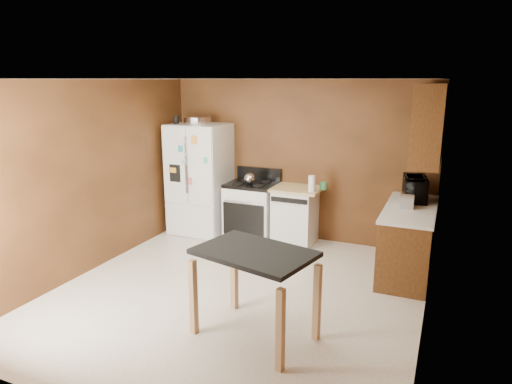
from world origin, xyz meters
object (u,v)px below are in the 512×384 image
Objects in this scene: paper_towel at (312,184)px; microwave at (415,190)px; island at (254,265)px; toaster at (408,199)px; dishwasher at (295,215)px; green_canister at (323,186)px; gas_range at (252,210)px; refrigerator at (200,179)px; kettle at (250,179)px; pen_cup at (176,120)px; roasting_pan at (198,120)px.

microwave is (1.43, 0.03, 0.04)m from paper_towel.
toaster is at bearing 61.60° from island.
paper_towel is at bearing -27.42° from dishwasher.
paper_towel is 2.57m from island.
gas_range reaches higher than green_canister.
microwave is 0.30× the size of refrigerator.
microwave is 3.36m from refrigerator.
toaster reaches higher than kettle.
pen_cup is 3.68m from island.
green_canister is at bearing 1.89° from roasting_pan.
kettle is 2.86m from island.
microwave reaches higher than gas_range.
green_canister is at bearing 5.83° from pen_cup.
refrigerator is 1.01m from gas_range.
roasting_pan is 3.58× the size of pen_cup.
microwave is at bearing 1.18° from pen_cup.
kettle is 0.74× the size of paper_towel.
refrigerator is at bearing 79.41° from microwave.
roasting_pan reaches higher than kettle.
microwave is (0.05, 0.38, 0.05)m from toaster.
roasting_pan reaches higher than green_canister.
paper_towel is 0.13× the size of refrigerator.
microwave is (1.31, -0.17, 0.10)m from green_canister.
roasting_pan is 0.50× the size of dishwasher.
refrigerator is (-1.93, 0.07, -0.11)m from paper_towel.
paper_towel is at bearing 94.22° from island.
microwave is 0.60× the size of dishwasher.
microwave is at bearing -2.32° from gas_range.
refrigerator reaches higher than gas_range.
toaster is at bearing -8.83° from kettle.
paper_towel is 1.16m from gas_range.
toaster is at bearing -23.24° from green_canister.
kettle is at bearing -169.98° from dishwasher.
paper_towel is 0.65m from dishwasher.
toaster is 0.25× the size of gas_range.
refrigerator is at bearing 177.92° from paper_towel.
refrigerator is at bearing -176.41° from green_canister.
microwave is at bearing -1.66° from roasting_pan.
green_canister reaches higher than island.
green_canister is 1.24m from gas_range.
toaster is (2.40, -0.37, 0.01)m from kettle.
pen_cup reaches higher than gas_range.
pen_cup reaches higher than microwave.
pen_cup is at bearing -149.50° from roasting_pan.
refrigerator is (-3.31, 0.41, -0.10)m from toaster.
refrigerator is 3.37m from island.
gas_range is (-0.00, 0.10, -0.53)m from kettle.
refrigerator is at bearing -177.01° from dishwasher.
kettle is at bearing 3.36° from pen_cup.
pen_cup reaches higher than toaster.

